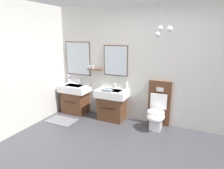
{
  "coord_description": "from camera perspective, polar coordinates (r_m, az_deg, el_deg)",
  "views": [
    {
      "loc": [
        0.95,
        -2.41,
        1.97
      ],
      "look_at": [
        -0.77,
        1.36,
        0.91
      ],
      "focal_mm": 31.65,
      "sensor_mm": 36.0,
      "label": 1
    }
  ],
  "objects": [
    {
      "name": "folded_hand_towel",
      "position": [
        4.44,
        -1.21,
        -1.64
      ],
      "size": [
        0.22,
        0.16,
        0.04
      ],
      "primitive_type": "cube",
      "color": "gray",
      "rests_on": "vanity_sink_right"
    },
    {
      "name": "vanity_sink_left",
      "position": [
        5.15,
        -10.56,
        -3.78
      ],
      "size": [
        0.73,
        0.49,
        0.73
      ],
      "color": "#56331E",
      "rests_on": "ground"
    },
    {
      "name": "tap_on_right_sink",
      "position": [
        4.69,
        0.93,
        -0.15
      ],
      "size": [
        0.03,
        0.13,
        0.11
      ],
      "color": "silver",
      "rests_on": "vanity_sink_right"
    },
    {
      "name": "wall_back",
      "position": [
        4.41,
        11.52,
        5.49
      ],
      "size": [
        4.93,
        0.61,
        2.62
      ],
      "color": "beige",
      "rests_on": "ground"
    },
    {
      "name": "tap_on_left_sink",
      "position": [
        5.18,
        -9.65,
        1.04
      ],
      "size": [
        0.03,
        0.13,
        0.11
      ],
      "color": "silver",
      "rests_on": "vanity_sink_left"
    },
    {
      "name": "toilet",
      "position": [
        4.36,
        12.98,
        -7.48
      ],
      "size": [
        0.48,
        0.63,
        1.0
      ],
      "color": "#56331E",
      "rests_on": "ground"
    },
    {
      "name": "soap_dispenser",
      "position": [
        4.58,
        4.28,
        -0.39
      ],
      "size": [
        0.06,
        0.06,
        0.19
      ],
      "color": "white",
      "rests_on": "vanity_sink_right"
    },
    {
      "name": "vanity_sink_right",
      "position": [
        4.66,
        0.03,
        -5.5
      ],
      "size": [
        0.73,
        0.49,
        0.73
      ],
      "color": "#56331E",
      "rests_on": "ground"
    },
    {
      "name": "toothbrush_cup",
      "position": [
        5.34,
        -12.25,
        1.18
      ],
      "size": [
        0.07,
        0.07,
        0.2
      ],
      "color": "silver",
      "rests_on": "vanity_sink_left"
    },
    {
      "name": "bath_mat",
      "position": [
        4.85,
        -14.41,
        -10.03
      ],
      "size": [
        0.68,
        0.44,
        0.01
      ],
      "primitive_type": "cube",
      "color": "slate",
      "rests_on": "ground"
    },
    {
      "name": "wall_left",
      "position": [
        4.19,
        -29.43,
        3.44
      ],
      "size": [
        0.12,
        3.8,
        2.62
      ],
      "primitive_type": "cube",
      "color": "beige",
      "rests_on": "ground"
    }
  ]
}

